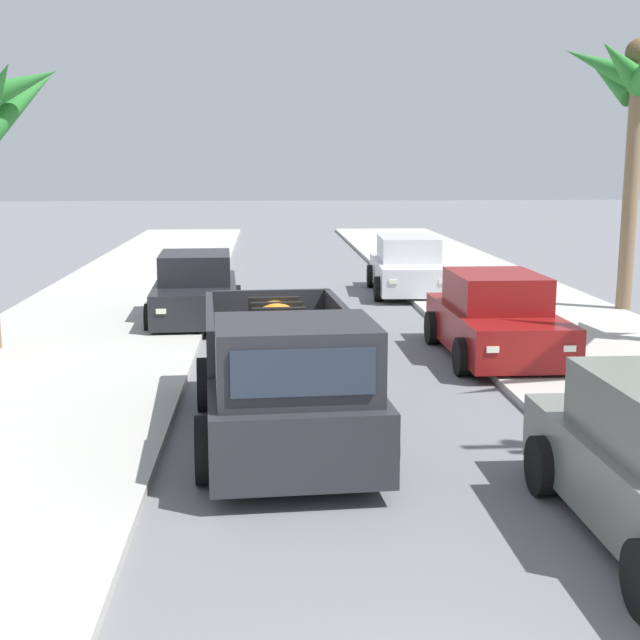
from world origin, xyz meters
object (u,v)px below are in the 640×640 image
object	(u,v)px
pickup_truck	(284,379)
car_left_mid	(408,267)
car_left_near	(196,290)
car_right_near	(496,319)

from	to	relation	value
pickup_truck	car_left_mid	world-z (taller)	pickup_truck
pickup_truck	car_left_near	size ratio (longest dim) A/B	1.23
car_left_near	car_right_near	size ratio (longest dim) A/B	1.01
car_left_near	car_right_near	bearing A→B (deg)	-34.91
car_right_near	car_left_mid	bearing A→B (deg)	92.17
pickup_truck	car_left_near	distance (m)	8.80
car_right_near	car_left_near	bearing A→B (deg)	145.09
car_left_near	car_left_mid	bearing A→B (deg)	36.53
pickup_truck	car_right_near	world-z (taller)	pickup_truck
car_left_near	car_left_mid	xyz separation A→B (m)	(5.39, 4.00, 0.00)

